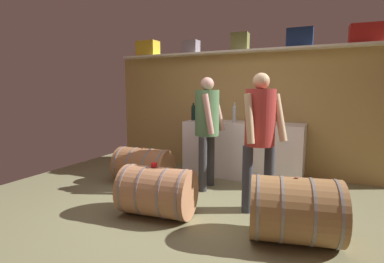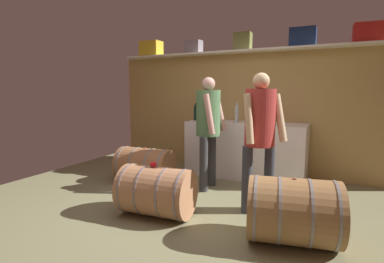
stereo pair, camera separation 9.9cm
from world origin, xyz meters
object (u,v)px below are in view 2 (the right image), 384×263
at_px(toolcase_navy, 303,37).
at_px(tasting_cup, 153,164).
at_px(winemaker_pouring, 260,128).
at_px(visitor_tasting, 209,121).
at_px(toolcase_grey, 194,47).
at_px(wine_bottle_dark, 196,112).
at_px(wine_bottle_clear, 237,114).
at_px(toolcase_olive, 243,42).
at_px(red_funnel, 260,120).
at_px(toolcase_red, 370,33).
at_px(wine_barrel_near, 157,191).
at_px(toolcase_yellow, 151,49).
at_px(wine_glass, 207,117).
at_px(wine_barrel_flank, 293,211).
at_px(work_cabinet, 245,150).
at_px(wine_barrel_far, 145,165).

height_order(toolcase_navy, tasting_cup, toolcase_navy).
xyz_separation_m(winemaker_pouring, visitor_tasting, (-0.89, 0.52, -0.01)).
bearing_deg(toolcase_grey, tasting_cup, -71.07).
bearing_deg(winemaker_pouring, tasting_cup, -12.91).
bearing_deg(wine_bottle_dark, toolcase_navy, 9.06).
bearing_deg(wine_bottle_clear, toolcase_grey, 161.46).
distance_m(toolcase_olive, red_funnel, 1.43).
xyz_separation_m(toolcase_red, wine_barrel_near, (-2.20, -2.25, -2.00)).
distance_m(toolcase_red, red_funnel, 1.97).
xyz_separation_m(wine_bottle_clear, red_funnel, (0.42, -0.07, -0.09)).
bearing_deg(toolcase_navy, toolcase_olive, 179.61).
height_order(toolcase_yellow, toolcase_olive, toolcase_olive).
xyz_separation_m(wine_bottle_clear, wine_bottle_dark, (-0.78, 0.05, -0.00)).
bearing_deg(wine_barrel_near, wine_glass, 88.62).
bearing_deg(wine_glass, wine_barrel_near, -85.92).
bearing_deg(winemaker_pouring, wine_barrel_flank, 85.05).
relative_size(toolcase_navy, wine_barrel_flank, 0.41).
bearing_deg(wine_bottle_dark, visitor_tasting, -53.51).
xyz_separation_m(toolcase_navy, work_cabinet, (-0.82, -0.24, -1.83)).
xyz_separation_m(wine_bottle_clear, visitor_tasting, (-0.18, -0.76, -0.07)).
height_order(toolcase_yellow, winemaker_pouring, toolcase_yellow).
xyz_separation_m(toolcase_yellow, toolcase_grey, (0.95, 0.00, -0.03)).
bearing_deg(red_funnel, winemaker_pouring, -76.64).
height_order(toolcase_navy, red_funnel, toolcase_navy).
bearing_deg(toolcase_olive, toolcase_red, -2.66).
xyz_separation_m(wine_barrel_near, wine_barrel_flank, (1.54, 0.04, 0.03)).
bearing_deg(wine_barrel_near, wine_barrel_far, 125.87).
bearing_deg(wine_bottle_clear, wine_barrel_far, -141.71).
relative_size(toolcase_grey, visitor_tasting, 0.18).
height_order(wine_barrel_far, visitor_tasting, visitor_tasting).
distance_m(toolcase_olive, visitor_tasting, 1.68).
distance_m(toolcase_grey, toolcase_navy, 1.91).
xyz_separation_m(work_cabinet, winemaker_pouring, (0.57, -1.37, 0.56)).
height_order(toolcase_yellow, wine_bottle_clear, toolcase_yellow).
bearing_deg(winemaker_pouring, red_funnel, -120.36).
bearing_deg(tasting_cup, toolcase_olive, 81.00).
bearing_deg(toolcase_yellow, wine_bottle_clear, -9.33).
bearing_deg(red_funnel, toolcase_red, 15.31).
distance_m(toolcase_navy, red_funnel, 1.46).
relative_size(toolcase_yellow, toolcase_grey, 1.37).
distance_m(toolcase_grey, toolcase_red, 2.82).
relative_size(toolcase_yellow, wine_barrel_far, 0.45).
distance_m(toolcase_yellow, wine_bottle_clear, 2.28).
xyz_separation_m(wine_bottle_clear, wine_glass, (-0.47, -0.15, -0.06)).
relative_size(toolcase_olive, red_funnel, 2.39).
distance_m(toolcase_yellow, work_cabinet, 2.75).
bearing_deg(wine_glass, toolcase_red, 11.59).
bearing_deg(work_cabinet, toolcase_navy, 16.45).
bearing_deg(toolcase_grey, wine_bottle_dark, -52.17).
bearing_deg(winemaker_pouring, wine_barrel_near, -12.03).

